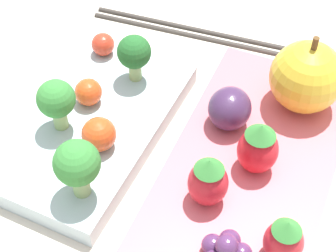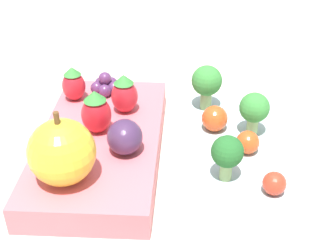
{
  "view_description": "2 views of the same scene",
  "coord_description": "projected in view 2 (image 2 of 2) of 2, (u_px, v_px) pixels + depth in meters",
  "views": [
    {
      "loc": [
        -0.26,
        -0.1,
        0.36
      ],
      "look_at": [
        0.01,
        -0.0,
        0.04
      ],
      "focal_mm": 60.0,
      "sensor_mm": 36.0,
      "label": 1
    },
    {
      "loc": [
        0.39,
        -0.01,
        0.29
      ],
      "look_at": [
        0.01,
        -0.0,
        0.04
      ],
      "focal_mm": 50.0,
      "sensor_mm": 36.0,
      "label": 2
    }
  ],
  "objects": [
    {
      "name": "bento_box_savoury",
      "position": [
        235.0,
        150.0,
        0.47
      ],
      "size": [
        0.2,
        0.13,
        0.02
      ],
      "color": "silver",
      "rests_on": "ground_plane"
    },
    {
      "name": "ground_plane",
      "position": [
        170.0,
        152.0,
        0.48
      ],
      "size": [
        4.0,
        4.0,
        0.0
      ],
      "primitive_type": "plane",
      "color": "beige"
    },
    {
      "name": "plum",
      "position": [
        125.0,
        137.0,
        0.43
      ],
      "size": [
        0.04,
        0.03,
        0.03
      ],
      "color": "#42284C",
      "rests_on": "bento_box_fruit"
    },
    {
      "name": "broccoli_floret_1",
      "position": [
        254.0,
        109.0,
        0.46
      ],
      "size": [
        0.03,
        0.03,
        0.05
      ],
      "color": "#93B770",
      "rests_on": "bento_box_savoury"
    },
    {
      "name": "bento_box_fruit",
      "position": [
        101.0,
        145.0,
        0.47
      ],
      "size": [
        0.23,
        0.13,
        0.03
      ],
      "color": "#DB6670",
      "rests_on": "ground_plane"
    },
    {
      "name": "grape_cluster",
      "position": [
        105.0,
        85.0,
        0.53
      ],
      "size": [
        0.03,
        0.03,
        0.03
      ],
      "color": "#562D5B",
      "rests_on": "bento_box_fruit"
    },
    {
      "name": "strawberry_0",
      "position": [
        124.0,
        94.0,
        0.49
      ],
      "size": [
        0.03,
        0.03,
        0.04
      ],
      "color": "red",
      "rests_on": "bento_box_fruit"
    },
    {
      "name": "broccoli_floret_0",
      "position": [
        227.0,
        153.0,
        0.4
      ],
      "size": [
        0.03,
        0.03,
        0.04
      ],
      "color": "#93B770",
      "rests_on": "bento_box_savoury"
    },
    {
      "name": "strawberry_2",
      "position": [
        74.0,
        84.0,
        0.51
      ],
      "size": [
        0.03,
        0.03,
        0.04
      ],
      "color": "red",
      "rests_on": "bento_box_fruit"
    },
    {
      "name": "broccoli_floret_2",
      "position": [
        207.0,
        82.0,
        0.51
      ],
      "size": [
        0.03,
        0.03,
        0.05
      ],
      "color": "#93B770",
      "rests_on": "bento_box_savoury"
    },
    {
      "name": "cherry_tomato_1",
      "position": [
        274.0,
        183.0,
        0.4
      ],
      "size": [
        0.02,
        0.02,
        0.02
      ],
      "color": "red",
      "rests_on": "bento_box_savoury"
    },
    {
      "name": "cherry_tomato_0",
      "position": [
        248.0,
        142.0,
        0.45
      ],
      "size": [
        0.02,
        0.02,
        0.02
      ],
      "color": "#DB4C1E",
      "rests_on": "bento_box_savoury"
    },
    {
      "name": "strawberry_1",
      "position": [
        96.0,
        113.0,
        0.46
      ],
      "size": [
        0.03,
        0.03,
        0.05
      ],
      "color": "red",
      "rests_on": "bento_box_fruit"
    },
    {
      "name": "cherry_tomato_2",
      "position": [
        215.0,
        118.0,
        0.48
      ],
      "size": [
        0.03,
        0.03,
        0.03
      ],
      "color": "#DB4C1E",
      "rests_on": "bento_box_savoury"
    },
    {
      "name": "apple",
      "position": [
        62.0,
        152.0,
        0.39
      ],
      "size": [
        0.06,
        0.06,
        0.07
      ],
      "color": "gold",
      "rests_on": "bento_box_fruit"
    }
  ]
}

